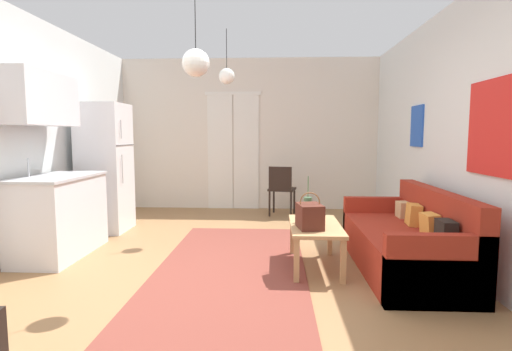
{
  "coord_description": "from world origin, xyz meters",
  "views": [
    {
      "loc": [
        0.48,
        -3.46,
        1.35
      ],
      "look_at": [
        0.25,
        1.27,
        0.86
      ],
      "focal_mm": 27.79,
      "sensor_mm": 36.0,
      "label": 1
    }
  ],
  "objects_px": {
    "handbag": "(310,216)",
    "pendant_lamp_far": "(227,76)",
    "coffee_table": "(315,230)",
    "bamboo_vase": "(308,209)",
    "refrigerator": "(105,168)",
    "couch": "(410,244)",
    "accent_chair": "(281,187)",
    "pendant_lamp_near": "(196,63)"
  },
  "relations": [
    {
      "from": "couch",
      "to": "pendant_lamp_near",
      "type": "height_order",
      "value": "pendant_lamp_near"
    },
    {
      "from": "couch",
      "to": "accent_chair",
      "type": "distance_m",
      "value": 2.9
    },
    {
      "from": "coffee_table",
      "to": "accent_chair",
      "type": "height_order",
      "value": "accent_chair"
    },
    {
      "from": "handbag",
      "to": "refrigerator",
      "type": "xyz_separation_m",
      "value": [
        -2.71,
        1.62,
        0.32
      ]
    },
    {
      "from": "coffee_table",
      "to": "pendant_lamp_near",
      "type": "distance_m",
      "value": 1.99
    },
    {
      "from": "pendant_lamp_near",
      "to": "bamboo_vase",
      "type": "bearing_deg",
      "value": 34.82
    },
    {
      "from": "refrigerator",
      "to": "pendant_lamp_near",
      "type": "distance_m",
      "value": 2.86
    },
    {
      "from": "accent_chair",
      "to": "pendant_lamp_near",
      "type": "xyz_separation_m",
      "value": [
        -0.78,
        -3.17,
        1.47
      ]
    },
    {
      "from": "bamboo_vase",
      "to": "pendant_lamp_near",
      "type": "distance_m",
      "value": 1.85
    },
    {
      "from": "coffee_table",
      "to": "refrigerator",
      "type": "height_order",
      "value": "refrigerator"
    },
    {
      "from": "refrigerator",
      "to": "pendant_lamp_near",
      "type": "height_order",
      "value": "pendant_lamp_near"
    },
    {
      "from": "handbag",
      "to": "refrigerator",
      "type": "relative_size",
      "value": 0.2
    },
    {
      "from": "bamboo_vase",
      "to": "pendant_lamp_far",
      "type": "relative_size",
      "value": 0.68
    },
    {
      "from": "pendant_lamp_near",
      "to": "pendant_lamp_far",
      "type": "distance_m",
      "value": 1.88
    },
    {
      "from": "handbag",
      "to": "accent_chair",
      "type": "relative_size",
      "value": 0.42
    },
    {
      "from": "couch",
      "to": "handbag",
      "type": "distance_m",
      "value": 1.07
    },
    {
      "from": "refrigerator",
      "to": "coffee_table",
      "type": "bearing_deg",
      "value": -27.41
    },
    {
      "from": "pendant_lamp_far",
      "to": "refrigerator",
      "type": "bearing_deg",
      "value": 174.77
    },
    {
      "from": "couch",
      "to": "accent_chair",
      "type": "height_order",
      "value": "accent_chair"
    },
    {
      "from": "bamboo_vase",
      "to": "pendant_lamp_far",
      "type": "xyz_separation_m",
      "value": [
        -0.98,
        1.16,
        1.54
      ]
    },
    {
      "from": "bamboo_vase",
      "to": "handbag",
      "type": "xyz_separation_m",
      "value": [
        -0.0,
        -0.29,
        -0.01
      ]
    },
    {
      "from": "couch",
      "to": "bamboo_vase",
      "type": "distance_m",
      "value": 1.06
    },
    {
      "from": "handbag",
      "to": "pendant_lamp_far",
      "type": "xyz_separation_m",
      "value": [
        -0.98,
        1.46,
        1.54
      ]
    },
    {
      "from": "pendant_lamp_near",
      "to": "pendant_lamp_far",
      "type": "height_order",
      "value": "same"
    },
    {
      "from": "handbag",
      "to": "pendant_lamp_far",
      "type": "bearing_deg",
      "value": 123.8
    },
    {
      "from": "pendant_lamp_far",
      "to": "handbag",
      "type": "bearing_deg",
      "value": -56.2
    },
    {
      "from": "coffee_table",
      "to": "refrigerator",
      "type": "distance_m",
      "value": 3.18
    },
    {
      "from": "handbag",
      "to": "bamboo_vase",
      "type": "bearing_deg",
      "value": 89.04
    },
    {
      "from": "pendant_lamp_near",
      "to": "accent_chair",
      "type": "bearing_deg",
      "value": 76.25
    },
    {
      "from": "coffee_table",
      "to": "handbag",
      "type": "relative_size",
      "value": 2.73
    },
    {
      "from": "accent_chair",
      "to": "coffee_table",
      "type": "bearing_deg",
      "value": 108.48
    },
    {
      "from": "bamboo_vase",
      "to": "refrigerator",
      "type": "distance_m",
      "value": 3.04
    },
    {
      "from": "couch",
      "to": "refrigerator",
      "type": "height_order",
      "value": "refrigerator"
    },
    {
      "from": "pendant_lamp_near",
      "to": "pendant_lamp_far",
      "type": "xyz_separation_m",
      "value": [
        0.03,
        1.87,
        0.16
      ]
    },
    {
      "from": "coffee_table",
      "to": "accent_chair",
      "type": "bearing_deg",
      "value": 96.71
    },
    {
      "from": "pendant_lamp_far",
      "to": "pendant_lamp_near",
      "type": "bearing_deg",
      "value": -90.98
    },
    {
      "from": "couch",
      "to": "bamboo_vase",
      "type": "xyz_separation_m",
      "value": [
        -1.01,
        0.15,
        0.31
      ]
    },
    {
      "from": "bamboo_vase",
      "to": "handbag",
      "type": "relative_size",
      "value": 1.35
    },
    {
      "from": "couch",
      "to": "bamboo_vase",
      "type": "relative_size",
      "value": 4.02
    },
    {
      "from": "bamboo_vase",
      "to": "handbag",
      "type": "bearing_deg",
      "value": -90.96
    },
    {
      "from": "coffee_table",
      "to": "handbag",
      "type": "distance_m",
      "value": 0.26
    },
    {
      "from": "couch",
      "to": "coffee_table",
      "type": "distance_m",
      "value": 0.95
    }
  ]
}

